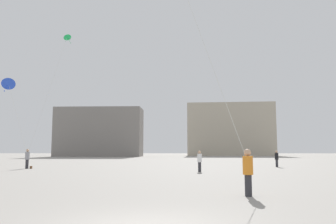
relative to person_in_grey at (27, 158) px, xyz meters
name	(u,v)px	position (x,y,z in m)	size (l,w,h in m)	color
person_in_grey	(27,158)	(0.00, 0.00, 0.00)	(0.40, 0.40, 1.83)	#2D2D33
person_in_black	(277,158)	(24.23, 3.34, -0.09)	(0.37, 0.37, 1.68)	#2D2D33
person_in_orange	(248,170)	(16.76, -18.03, -0.02)	(0.39, 0.39, 1.80)	#2D2D33
person_in_white	(200,160)	(15.87, -3.95, -0.08)	(0.37, 0.37, 1.69)	#2D2D33
kite_cobalt_diamond	(8,84)	(-0.44, -3.33, 6.39)	(1.37, 3.96, 6.63)	blue
kite_emerald_diamond	(67,39)	(1.38, 5.68, 13.42)	(1.99, 6.38, 13.72)	green
building_left_hall	(100,132)	(-5.79, 54.16, 5.19)	(21.81, 8.89, 12.39)	gray
building_centre_hall	(230,130)	(30.21, 70.10, 6.71)	(26.05, 13.88, 15.42)	#B2A893
handbag_beside_flyer	(31,167)	(0.35, 0.10, -0.89)	(0.32, 0.14, 0.24)	brown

